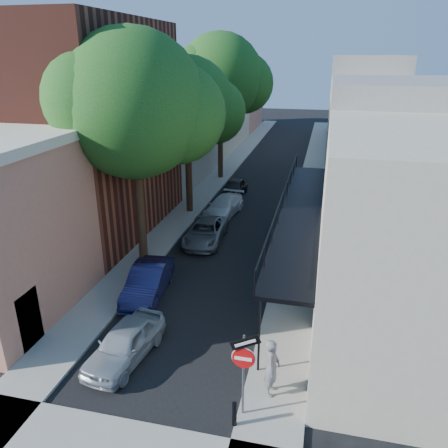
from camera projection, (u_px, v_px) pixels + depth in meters
The scene contains 17 objects.
ground at pixel (132, 422), 12.92m from camera, with size 160.00×160.00×0.00m, color black.
road_surface at pixel (268, 172), 40.12m from camera, with size 6.00×64.00×0.01m, color black.
sidewalk_left at pixel (226, 169), 40.95m from camera, with size 2.00×64.00×0.12m, color gray.
sidewalk_right at pixel (312, 174), 39.26m from camera, with size 2.00×64.00×0.12m, color gray.
buildings_left at pixel (165, 116), 39.17m from camera, with size 10.10×59.10×12.00m.
buildings_right at pixel (377, 128), 36.14m from camera, with size 9.80×55.00×10.00m.
sign_post at pixel (244, 361), 12.39m from camera, with size 0.89×0.17×2.99m.
bollard at pixel (234, 414), 12.55m from camera, with size 0.14×0.14×0.80m, color black.
oak_near at pixel (144, 107), 20.06m from camera, with size 7.48×6.80×11.42m.
oak_mid at pixel (194, 107), 27.60m from camera, with size 6.60×6.00×10.20m.
oak_far at pixel (226, 79), 35.34m from camera, with size 7.70×7.00×11.90m.
parked_car_a at pixel (125, 343), 15.42m from camera, with size 1.54×3.83×1.30m, color #969FA6.
parked_car_b at pixel (148, 281), 19.50m from camera, with size 1.46×4.20×1.38m, color #151844.
parked_car_c at pixel (205, 232), 25.10m from camera, with size 2.05×4.44×1.23m, color slate.
parked_car_d at pixel (224, 206), 29.32m from camera, with size 1.74×4.28×1.24m, color white.
parked_car_e at pixel (234, 188), 33.26m from camera, with size 1.50×3.74×1.27m, color black.
pedestrian at pixel (272, 367), 13.56m from camera, with size 0.71×0.47×1.95m, color slate.
Camera 1 is at (4.91, -9.00, 10.19)m, focal length 35.00 mm.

